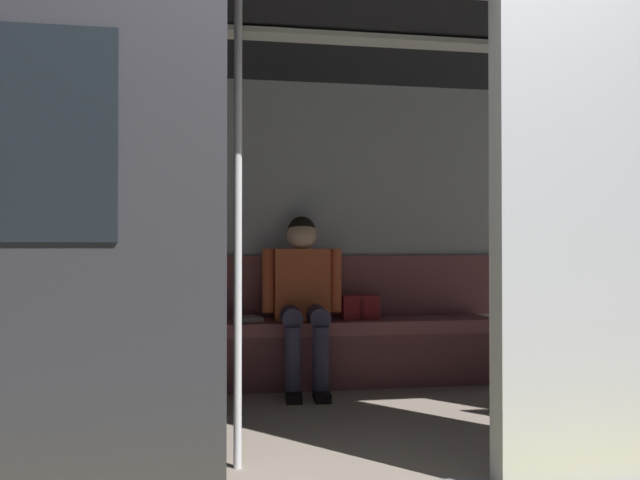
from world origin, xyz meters
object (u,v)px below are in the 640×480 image
at_px(person_seated, 303,290).
at_px(grab_pole_door, 238,219).
at_px(handbag, 360,307).
at_px(bench_seat, 297,336).
at_px(train_car, 303,149).
at_px(book, 248,318).

bearing_deg(person_seated, grab_pole_door, 71.82).
height_order(person_seated, handbag, person_seated).
distance_m(bench_seat, person_seated, 0.33).
bearing_deg(grab_pole_door, train_car, -118.95).
height_order(train_car, bench_seat, train_car).
bearing_deg(handbag, bench_seat, 4.80).
relative_size(train_car, handbag, 24.62).
distance_m(person_seated, handbag, 0.45).
bearing_deg(handbag, train_car, 60.05).
relative_size(person_seated, book, 5.40).
bearing_deg(bench_seat, train_car, 84.78).
height_order(person_seated, book, person_seated).
bearing_deg(book, person_seated, 142.20).
bearing_deg(train_car, bench_seat, -95.22).
height_order(handbag, book, handbag).
height_order(train_car, person_seated, train_car).
distance_m(train_car, grab_pole_door, 0.92).
bearing_deg(handbag, book, -3.54).
relative_size(bench_seat, handbag, 10.95).
xyz_separation_m(handbag, book, (0.79, -0.05, -0.07)).
bearing_deg(bench_seat, person_seated, 124.86).
bearing_deg(person_seated, handbag, -167.87).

